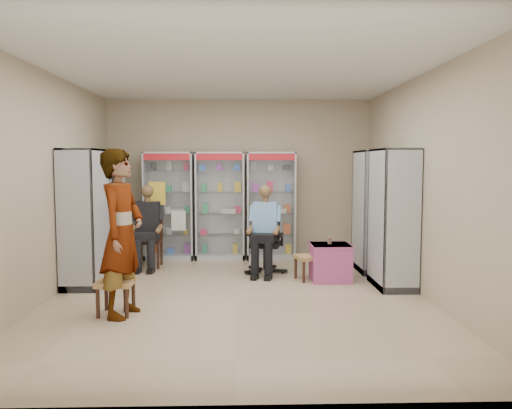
{
  "coord_description": "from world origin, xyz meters",
  "views": [
    {
      "loc": [
        0.06,
        -6.57,
        1.8
      ],
      "look_at": [
        0.26,
        0.7,
        1.19
      ],
      "focal_mm": 35.0,
      "sensor_mm": 36.0,
      "label": 1
    }
  ],
  "objects_px": {
    "cabinet_back_right": "(271,206)",
    "woven_stool_a": "(309,268)",
    "cabinet_left_far": "(105,211)",
    "cabinet_back_mid": "(220,206)",
    "wooden_chair": "(149,240)",
    "office_chair": "(265,241)",
    "cabinet_right_near": "(393,218)",
    "standing_man": "(122,233)",
    "pink_trunk": "(330,262)",
    "cabinet_right_far": "(373,211)",
    "cabinet_back_left": "(169,206)",
    "seated_shopkeeper": "(265,232)",
    "cabinet_left_near": "(85,218)",
    "woven_stool_b": "(116,297)"
  },
  "relations": [
    {
      "from": "cabinet_back_right",
      "to": "woven_stool_a",
      "type": "height_order",
      "value": "cabinet_back_right"
    },
    {
      "from": "cabinet_left_far",
      "to": "cabinet_back_mid",
      "type": "bearing_deg",
      "value": 116.32
    },
    {
      "from": "wooden_chair",
      "to": "office_chair",
      "type": "height_order",
      "value": "office_chair"
    },
    {
      "from": "cabinet_right_near",
      "to": "standing_man",
      "type": "relative_size",
      "value": 1.02
    },
    {
      "from": "woven_stool_a",
      "to": "cabinet_left_far",
      "type": "bearing_deg",
      "value": 165.89
    },
    {
      "from": "office_chair",
      "to": "pink_trunk",
      "type": "bearing_deg",
      "value": -18.17
    },
    {
      "from": "woven_stool_a",
      "to": "cabinet_right_far",
      "type": "bearing_deg",
      "value": 28.9
    },
    {
      "from": "cabinet_back_left",
      "to": "standing_man",
      "type": "relative_size",
      "value": 1.02
    },
    {
      "from": "seated_shopkeeper",
      "to": "wooden_chair",
      "type": "bearing_deg",
      "value": 175.25
    },
    {
      "from": "pink_trunk",
      "to": "standing_man",
      "type": "distance_m",
      "value": 3.3
    },
    {
      "from": "cabinet_back_left",
      "to": "cabinet_back_mid",
      "type": "bearing_deg",
      "value": 0.0
    },
    {
      "from": "cabinet_right_near",
      "to": "cabinet_left_near",
      "type": "xyz_separation_m",
      "value": [
        -4.46,
        0.2,
        0.0
      ]
    },
    {
      "from": "cabinet_back_mid",
      "to": "cabinet_back_right",
      "type": "height_order",
      "value": "same"
    },
    {
      "from": "cabinet_left_far",
      "to": "woven_stool_b",
      "type": "relative_size",
      "value": 4.81
    },
    {
      "from": "seated_shopkeeper",
      "to": "standing_man",
      "type": "bearing_deg",
      "value": -117.74
    },
    {
      "from": "wooden_chair",
      "to": "woven_stool_a",
      "type": "height_order",
      "value": "wooden_chair"
    },
    {
      "from": "standing_man",
      "to": "cabinet_back_right",
      "type": "bearing_deg",
      "value": -16.84
    },
    {
      "from": "cabinet_right_far",
      "to": "cabinet_left_near",
      "type": "distance_m",
      "value": 4.55
    },
    {
      "from": "cabinet_back_right",
      "to": "woven_stool_b",
      "type": "relative_size",
      "value": 4.81
    },
    {
      "from": "cabinet_left_far",
      "to": "woven_stool_a",
      "type": "distance_m",
      "value": 3.51
    },
    {
      "from": "wooden_chair",
      "to": "woven_stool_b",
      "type": "height_order",
      "value": "wooden_chair"
    },
    {
      "from": "cabinet_back_left",
      "to": "woven_stool_a",
      "type": "distance_m",
      "value": 3.07
    },
    {
      "from": "cabinet_back_left",
      "to": "seated_shopkeeper",
      "type": "relative_size",
      "value": 1.48
    },
    {
      "from": "wooden_chair",
      "to": "seated_shopkeeper",
      "type": "bearing_deg",
      "value": -16.24
    },
    {
      "from": "cabinet_back_right",
      "to": "cabinet_right_near",
      "type": "distance_m",
      "value": 2.76
    },
    {
      "from": "cabinet_back_left",
      "to": "office_chair",
      "type": "distance_m",
      "value": 2.19
    },
    {
      "from": "cabinet_back_mid",
      "to": "seated_shopkeeper",
      "type": "distance_m",
      "value": 1.56
    },
    {
      "from": "cabinet_back_right",
      "to": "pink_trunk",
      "type": "height_order",
      "value": "cabinet_back_right"
    },
    {
      "from": "cabinet_back_right",
      "to": "standing_man",
      "type": "relative_size",
      "value": 1.02
    },
    {
      "from": "cabinet_back_mid",
      "to": "seated_shopkeeper",
      "type": "bearing_deg",
      "value": -59.01
    },
    {
      "from": "cabinet_back_mid",
      "to": "cabinet_left_far",
      "type": "xyz_separation_m",
      "value": [
        -1.88,
        -0.93,
        0.0
      ]
    },
    {
      "from": "woven_stool_a",
      "to": "pink_trunk",
      "type": "bearing_deg",
      "value": -8.6
    },
    {
      "from": "cabinet_left_near",
      "to": "wooden_chair",
      "type": "distance_m",
      "value": 1.56
    },
    {
      "from": "seated_shopkeeper",
      "to": "woven_stool_a",
      "type": "height_order",
      "value": "seated_shopkeeper"
    },
    {
      "from": "cabinet_back_right",
      "to": "cabinet_right_near",
      "type": "bearing_deg",
      "value": -53.84
    },
    {
      "from": "cabinet_back_left",
      "to": "woven_stool_a",
      "type": "bearing_deg",
      "value": -36.48
    },
    {
      "from": "cabinet_left_near",
      "to": "office_chair",
      "type": "relative_size",
      "value": 1.88
    },
    {
      "from": "cabinet_back_mid",
      "to": "woven_stool_a",
      "type": "height_order",
      "value": "cabinet_back_mid"
    },
    {
      "from": "cabinet_back_left",
      "to": "office_chair",
      "type": "bearing_deg",
      "value": -35.94
    },
    {
      "from": "seated_shopkeeper",
      "to": "pink_trunk",
      "type": "relative_size",
      "value": 2.32
    },
    {
      "from": "wooden_chair",
      "to": "cabinet_back_mid",
      "type": "bearing_deg",
      "value": 31.31
    },
    {
      "from": "cabinet_back_right",
      "to": "woven_stool_a",
      "type": "bearing_deg",
      "value": -74.65
    },
    {
      "from": "cabinet_back_left",
      "to": "woven_stool_a",
      "type": "xyz_separation_m",
      "value": [
        2.38,
        -1.76,
        -0.81
      ]
    },
    {
      "from": "cabinet_back_right",
      "to": "wooden_chair",
      "type": "height_order",
      "value": "cabinet_back_right"
    },
    {
      "from": "cabinet_right_far",
      "to": "pink_trunk",
      "type": "height_order",
      "value": "cabinet_right_far"
    },
    {
      "from": "seated_shopkeeper",
      "to": "woven_stool_a",
      "type": "distance_m",
      "value": 0.93
    },
    {
      "from": "cabinet_right_far",
      "to": "wooden_chair",
      "type": "bearing_deg",
      "value": 83.96
    },
    {
      "from": "cabinet_right_far",
      "to": "woven_stool_a",
      "type": "xyz_separation_m",
      "value": [
        -1.15,
        -0.63,
        -0.81
      ]
    },
    {
      "from": "wooden_chair",
      "to": "woven_stool_a",
      "type": "xyz_separation_m",
      "value": [
        2.63,
        -1.03,
        -0.28
      ]
    },
    {
      "from": "office_chair",
      "to": "standing_man",
      "type": "relative_size",
      "value": 0.54
    }
  ]
}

